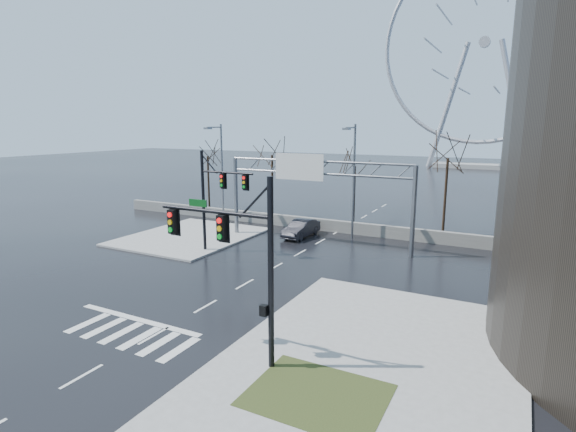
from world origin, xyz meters
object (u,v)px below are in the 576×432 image
Objects in this scene: signal_mast_far at (214,192)px; ferris_wheel at (484,51)px; signal_mast_near at (241,252)px; car at (301,228)px; sign_gantry at (312,183)px.

ferris_wheel is at bearing 82.80° from signal_mast_far.
ferris_wheel reaches higher than signal_mast_near.
signal_mast_near is at bearing -67.74° from car.
sign_gantry is at bearing 47.53° from signal_mast_far.
sign_gantry is 0.32× the size of ferris_wheel.
signal_mast_near is 1.00× the size of signal_mast_far.
signal_mast_near is at bearing -73.81° from sign_gantry.
signal_mast_near reaches higher than sign_gantry.
ferris_wheel is at bearing 86.16° from sign_gantry.
ferris_wheel is 10.87× the size of car.
car is (-1.87, 1.82, -4.41)m from sign_gantry.
car is (3.62, 7.81, -4.06)m from signal_mast_far.
ferris_wheel is at bearing 90.08° from signal_mast_near.
sign_gantry is at bearing -93.84° from ferris_wheel.
signal_mast_near and signal_mast_far have the same top height.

